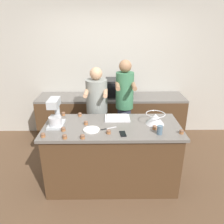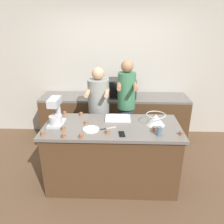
% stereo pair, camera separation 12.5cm
% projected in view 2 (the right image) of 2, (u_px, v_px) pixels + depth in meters
% --- Properties ---
extents(ground_plane, '(16.00, 16.00, 0.00)m').
position_uv_depth(ground_plane, '(112.00, 180.00, 3.27)').
color(ground_plane, brown).
extents(back_wall, '(10.00, 0.06, 2.70)m').
position_uv_depth(back_wall, '(115.00, 69.00, 4.32)').
color(back_wall, '#B2ADA3').
rests_on(back_wall, ground_plane).
extents(island_counter, '(1.84, 0.81, 0.91)m').
position_uv_depth(island_counter, '(112.00, 154.00, 3.10)').
color(island_counter, '#4C331E').
rests_on(island_counter, ground_plane).
extents(back_counter, '(2.80, 0.60, 0.89)m').
position_uv_depth(back_counter, '(114.00, 118.00, 4.34)').
color(back_counter, '#4C331E').
rests_on(back_counter, ground_plane).
extents(person_left, '(0.35, 0.51, 1.57)m').
position_uv_depth(person_left, '(99.00, 113.00, 3.59)').
color(person_left, '#33384C').
rests_on(person_left, ground_plane).
extents(person_right, '(0.30, 0.48, 1.68)m').
position_uv_depth(person_right, '(126.00, 108.00, 3.55)').
color(person_right, '#33384C').
rests_on(person_right, ground_plane).
extents(stand_mixer, '(0.20, 0.30, 0.38)m').
position_uv_depth(stand_mixer, '(56.00, 113.00, 2.90)').
color(stand_mixer, '#B2B7BC').
rests_on(stand_mixer, island_counter).
extents(mixing_bowl, '(0.26, 0.26, 0.15)m').
position_uv_depth(mixing_bowl, '(156.00, 119.00, 2.93)').
color(mixing_bowl, '#BCBCC1').
rests_on(mixing_bowl, island_counter).
extents(baking_tray, '(0.36, 0.25, 0.04)m').
position_uv_depth(baking_tray, '(118.00, 118.00, 3.12)').
color(baking_tray, silver).
rests_on(baking_tray, island_counter).
extents(microwave_oven, '(0.51, 0.39, 0.34)m').
position_uv_depth(microwave_oven, '(122.00, 88.00, 4.10)').
color(microwave_oven, black).
rests_on(microwave_oven, back_counter).
extents(cell_phone, '(0.09, 0.15, 0.01)m').
position_uv_depth(cell_phone, '(122.00, 134.00, 2.69)').
color(cell_phone, black).
rests_on(cell_phone, island_counter).
extents(drinking_glass, '(0.07, 0.07, 0.11)m').
position_uv_depth(drinking_glass, '(159.00, 131.00, 2.66)').
color(drinking_glass, slate).
rests_on(drinking_glass, island_counter).
extents(small_plate, '(0.21, 0.21, 0.02)m').
position_uv_depth(small_plate, '(91.00, 129.00, 2.80)').
color(small_plate, white).
rests_on(small_plate, island_counter).
extents(knife, '(0.21, 0.11, 0.01)m').
position_uv_depth(knife, '(107.00, 128.00, 2.84)').
color(knife, '#BCBCC1').
rests_on(knife, island_counter).
extents(cupcake_0, '(0.06, 0.06, 0.06)m').
position_uv_depth(cupcake_0, '(81.00, 136.00, 2.61)').
color(cupcake_0, '#9E6038').
rests_on(cupcake_0, island_counter).
extents(cupcake_1, '(0.06, 0.06, 0.06)m').
position_uv_depth(cupcake_1, '(63.00, 128.00, 2.80)').
color(cupcake_1, '#9E6038').
rests_on(cupcake_1, island_counter).
extents(cupcake_2, '(0.06, 0.06, 0.06)m').
position_uv_depth(cupcake_2, '(154.00, 128.00, 2.79)').
color(cupcake_2, '#9E6038').
rests_on(cupcake_2, island_counter).
extents(cupcake_3, '(0.06, 0.06, 0.06)m').
position_uv_depth(cupcake_3, '(108.00, 131.00, 2.71)').
color(cupcake_3, '#9E6038').
rests_on(cupcake_3, island_counter).
extents(cupcake_4, '(0.06, 0.06, 0.06)m').
position_uv_depth(cupcake_4, '(65.00, 113.00, 3.27)').
color(cupcake_4, '#9E6038').
rests_on(cupcake_4, island_counter).
extents(cupcake_5, '(0.06, 0.06, 0.06)m').
position_uv_depth(cupcake_5, '(43.00, 133.00, 2.66)').
color(cupcake_5, '#9E6038').
rests_on(cupcake_5, island_counter).
extents(cupcake_6, '(0.06, 0.06, 0.06)m').
position_uv_depth(cupcake_6, '(64.00, 135.00, 2.61)').
color(cupcake_6, '#9E6038').
rests_on(cupcake_6, island_counter).
extents(cupcake_7, '(0.06, 0.06, 0.06)m').
position_uv_depth(cupcake_7, '(81.00, 114.00, 3.24)').
color(cupcake_7, '#9E6038').
rests_on(cupcake_7, island_counter).
extents(cupcake_8, '(0.06, 0.06, 0.06)m').
position_uv_depth(cupcake_8, '(86.00, 122.00, 2.96)').
color(cupcake_8, '#9E6038').
rests_on(cupcake_8, island_counter).
extents(cupcake_9, '(0.06, 0.06, 0.06)m').
position_uv_depth(cupcake_9, '(181.00, 133.00, 2.67)').
color(cupcake_9, '#9E6038').
rests_on(cupcake_9, island_counter).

